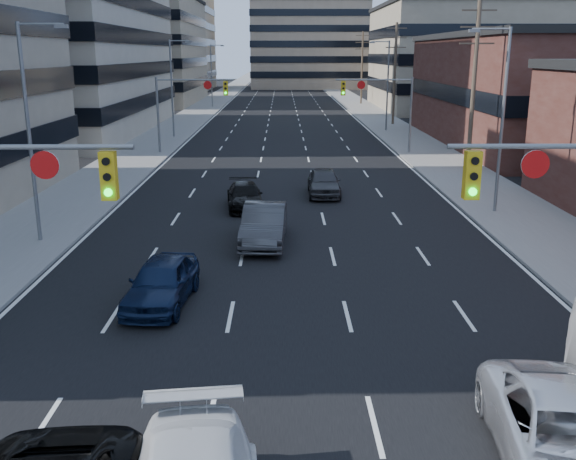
# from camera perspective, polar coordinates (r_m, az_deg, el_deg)

# --- Properties ---
(road_surface) EXTENTS (18.00, 300.00, 0.02)m
(road_surface) POSITION_cam_1_polar(r_m,az_deg,el_deg) (136.48, -0.45, 12.18)
(road_surface) COLOR black
(road_surface) RESTS_ON ground
(sidewalk_left) EXTENTS (5.00, 300.00, 0.15)m
(sidewalk_left) POSITION_cam_1_polar(r_m,az_deg,el_deg) (136.95, -5.38, 12.16)
(sidewalk_left) COLOR slate
(sidewalk_left) RESTS_ON ground
(sidewalk_right) EXTENTS (5.00, 300.00, 0.15)m
(sidewalk_right) POSITION_cam_1_polar(r_m,az_deg,el_deg) (136.98, 4.48, 12.18)
(sidewalk_right) COLOR slate
(sidewalk_right) RESTS_ON ground
(office_left_far) EXTENTS (20.00, 30.00, 16.00)m
(office_left_far) POSITION_cam_1_polar(r_m,az_deg,el_deg) (108.89, -13.63, 15.14)
(office_left_far) COLOR gray
(office_left_far) RESTS_ON ground
(storefront_right_mid) EXTENTS (20.00, 30.00, 9.00)m
(storefront_right_mid) POSITION_cam_1_polar(r_m,az_deg,el_deg) (61.33, 23.17, 11.15)
(storefront_right_mid) COLOR #472119
(storefront_right_mid) RESTS_ON ground
(office_right_far) EXTENTS (22.00, 28.00, 14.00)m
(office_right_far) POSITION_cam_1_polar(r_m,az_deg,el_deg) (97.57, 14.93, 14.49)
(office_right_far) COLOR gray
(office_right_far) RESTS_ON ground
(bg_block_left) EXTENTS (24.00, 24.00, 20.00)m
(bg_block_left) POSITION_cam_1_polar(r_m,az_deg,el_deg) (148.89, -11.75, 16.00)
(bg_block_left) COLOR #ADA089
(bg_block_left) RESTS_ON ground
(bg_block_right) EXTENTS (22.00, 22.00, 12.00)m
(bg_block_right) POSITION_cam_1_polar(r_m,az_deg,el_deg) (140.02, 13.19, 14.33)
(bg_block_right) COLOR gray
(bg_block_right) RESTS_ON ground
(signal_far_left) EXTENTS (6.09, 0.33, 6.00)m
(signal_far_left) POSITION_cam_1_polar(r_m,az_deg,el_deg) (51.92, -8.99, 11.40)
(signal_far_left) COLOR slate
(signal_far_left) RESTS_ON ground
(signal_far_right) EXTENTS (6.09, 0.33, 6.00)m
(signal_far_right) POSITION_cam_1_polar(r_m,az_deg,el_deg) (51.97, 8.36, 11.43)
(signal_far_right) COLOR slate
(signal_far_right) RESTS_ON ground
(utility_pole_block) EXTENTS (2.20, 0.28, 11.00)m
(utility_pole_block) POSITION_cam_1_polar(r_m,az_deg,el_deg) (44.09, 16.18, 12.22)
(utility_pole_block) COLOR #4C3D2D
(utility_pole_block) RESTS_ON ground
(utility_pole_midblock) EXTENTS (2.20, 0.28, 11.00)m
(utility_pole_midblock) POSITION_cam_1_polar(r_m,az_deg,el_deg) (73.34, 9.48, 13.67)
(utility_pole_midblock) COLOR #4C3D2D
(utility_pole_midblock) RESTS_ON ground
(utility_pole_distant) EXTENTS (2.20, 0.28, 11.00)m
(utility_pole_distant) POSITION_cam_1_polar(r_m,az_deg,el_deg) (103.03, 6.59, 14.23)
(utility_pole_distant) COLOR #4C3D2D
(utility_pole_distant) RESTS_ON ground
(streetlight_left_near) EXTENTS (2.03, 0.22, 9.00)m
(streetlight_left_near) POSITION_cam_1_polar(r_m,az_deg,el_deg) (28.28, -21.81, 8.77)
(streetlight_left_near) COLOR slate
(streetlight_left_near) RESTS_ON ground
(streetlight_left_mid) EXTENTS (2.03, 0.22, 9.00)m
(streetlight_left_mid) POSITION_cam_1_polar(r_m,az_deg,el_deg) (62.15, -10.17, 12.68)
(streetlight_left_mid) COLOR slate
(streetlight_left_mid) RESTS_ON ground
(streetlight_left_far) EXTENTS (2.03, 0.22, 9.00)m
(streetlight_left_far) POSITION_cam_1_polar(r_m,az_deg,el_deg) (96.83, -6.73, 13.73)
(streetlight_left_far) COLOR slate
(streetlight_left_far) RESTS_ON ground
(streetlight_right_near) EXTENTS (2.03, 0.22, 9.00)m
(streetlight_right_near) POSITION_cam_1_polar(r_m,az_deg,el_deg) (33.10, 18.32, 9.91)
(streetlight_right_near) COLOR slate
(streetlight_right_near) RESTS_ON ground
(streetlight_right_far) EXTENTS (2.03, 0.22, 9.00)m
(streetlight_right_far) POSITION_cam_1_polar(r_m,az_deg,el_deg) (67.15, 8.73, 12.93)
(streetlight_right_far) COLOR slate
(streetlight_right_far) RESTS_ON ground
(silver_suv) EXTENTS (3.11, 5.75, 1.53)m
(silver_suv) POSITION_cam_1_polar(r_m,az_deg,el_deg) (13.85, 23.52, -16.56)
(silver_suv) COLOR silver
(silver_suv) RESTS_ON ground
(sedan_blue) EXTENTS (2.18, 4.58, 1.51)m
(sedan_blue) POSITION_cam_1_polar(r_m,az_deg,el_deg) (20.94, -11.17, -4.54)
(sedan_blue) COLOR #0D1935
(sedan_blue) RESTS_ON ground
(sedan_grey_center) EXTENTS (1.97, 5.10, 1.66)m
(sedan_grey_center) POSITION_cam_1_polar(r_m,az_deg,el_deg) (27.06, -2.13, 0.49)
(sedan_grey_center) COLOR #353537
(sedan_grey_center) RESTS_ON ground
(sedan_black_far) EXTENTS (2.23, 4.56, 1.28)m
(sedan_black_far) POSITION_cam_1_polar(r_m,az_deg,el_deg) (33.42, -3.86, 3.02)
(sedan_black_far) COLOR black
(sedan_black_far) RESTS_ON ground
(sedan_grey_right) EXTENTS (1.85, 4.49, 1.52)m
(sedan_grey_right) POSITION_cam_1_polar(r_m,az_deg,el_deg) (36.46, 3.20, 4.28)
(sedan_grey_right) COLOR #353537
(sedan_grey_right) RESTS_ON ground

